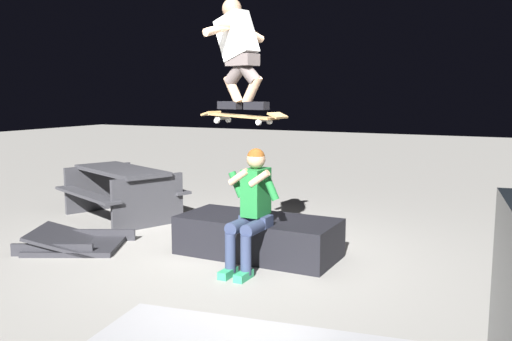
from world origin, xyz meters
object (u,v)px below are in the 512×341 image
object	(u,v)px
ledge_box_main	(258,236)
skateboard	(243,116)
picnic_table_back	(122,185)
skater_airborne	(238,49)
kicker_ramp	(76,244)
person_sitting_on_ledge	(252,204)

from	to	relation	value
ledge_box_main	skateboard	distance (m)	1.47
picnic_table_back	skater_airborne	bearing A→B (deg)	154.71
skateboard	picnic_table_back	xyz separation A→B (m)	(2.71, -1.27, -1.11)
kicker_ramp	ledge_box_main	bearing A→B (deg)	-161.21
skateboard	kicker_ramp	xyz separation A→B (m)	(2.15, 0.24, -1.56)
person_sitting_on_ledge	kicker_ramp	xyz separation A→B (m)	(2.25, 0.24, -0.65)
ledge_box_main	skateboard	bearing A→B (deg)	96.68
skater_airborne	ledge_box_main	bearing A→B (deg)	-90.09
kicker_ramp	skater_airborne	bearing A→B (deg)	-173.00
person_sitting_on_ledge	kicker_ramp	world-z (taller)	person_sitting_on_ledge
skater_airborne	kicker_ramp	bearing A→B (deg)	7.00
skateboard	picnic_table_back	world-z (taller)	skateboard
person_sitting_on_ledge	picnic_table_back	bearing A→B (deg)	-24.28
skater_airborne	skateboard	bearing A→B (deg)	167.79
skateboard	kicker_ramp	world-z (taller)	skateboard
skater_airborne	picnic_table_back	distance (m)	3.44
ledge_box_main	person_sitting_on_ledge	size ratio (longest dim) A/B	1.42
ledge_box_main	skater_airborne	world-z (taller)	skater_airborne
ledge_box_main	kicker_ramp	world-z (taller)	ledge_box_main
skateboard	kicker_ramp	size ratio (longest dim) A/B	0.80
person_sitting_on_ledge	skater_airborne	distance (m)	1.61
skater_airborne	picnic_table_back	world-z (taller)	skater_airborne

